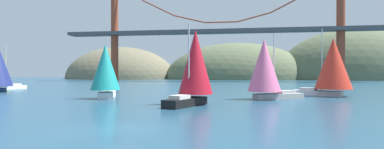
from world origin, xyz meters
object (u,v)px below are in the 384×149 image
at_px(sailboat_scarlet_sail, 332,65).
at_px(channel_buoy, 109,90).
at_px(sailboat_crimson_sail, 195,65).
at_px(sailboat_teal_sail, 106,70).
at_px(sailboat_pink_spinnaker, 265,68).
at_px(sailboat_yellow_sail, 0,67).

relative_size(sailboat_scarlet_sail, channel_buoy, 3.59).
relative_size(sailboat_crimson_sail, sailboat_scarlet_sail, 0.87).
distance_m(sailboat_teal_sail, sailboat_pink_spinnaker, 19.99).
height_order(sailboat_scarlet_sail, sailboat_yellow_sail, sailboat_scarlet_sail).
height_order(sailboat_teal_sail, sailboat_yellow_sail, sailboat_yellow_sail).
distance_m(sailboat_yellow_sail, sailboat_pink_spinnaker, 50.51).
bearing_deg(sailboat_scarlet_sail, sailboat_teal_sail, -164.00).
bearing_deg(sailboat_teal_sail, sailboat_crimson_sail, -23.99).
xyz_separation_m(sailboat_scarlet_sail, channel_buoy, (-34.64, 4.30, -3.99)).
xyz_separation_m(sailboat_scarlet_sail, sailboat_teal_sail, (-29.42, -8.44, -0.75)).
bearing_deg(sailboat_crimson_sail, sailboat_scarlet_sail, 38.96).
xyz_separation_m(sailboat_crimson_sail, sailboat_pink_spinnaker, (7.65, 7.46, -0.14)).
relative_size(sailboat_teal_sail, channel_buoy, 3.01).
distance_m(sailboat_crimson_sail, sailboat_yellow_sail, 46.08).
height_order(sailboat_crimson_sail, sailboat_yellow_sail, sailboat_yellow_sail).
bearing_deg(sailboat_yellow_sail, channel_buoy, -6.85).
relative_size(sailboat_teal_sail, sailboat_yellow_sail, 0.88).
bearing_deg(sailboat_yellow_sail, sailboat_teal_sail, -28.42).
relative_size(sailboat_teal_sail, sailboat_pink_spinnaker, 0.97).
relative_size(sailboat_yellow_sail, sailboat_pink_spinnaker, 1.10).
distance_m(sailboat_crimson_sail, sailboat_pink_spinnaker, 10.69).
height_order(sailboat_crimson_sail, channel_buoy, sailboat_crimson_sail).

